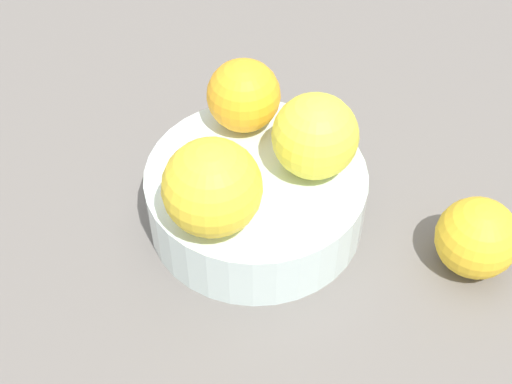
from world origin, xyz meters
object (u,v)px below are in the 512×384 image
Objects in this scene: fruit_bowl at (256,197)px; orange_in_bowl_0 at (314,133)px; orange_loose_0 at (477,238)px; orange_in_bowl_1 at (240,96)px; orange_in_bowl_2 at (212,188)px.

orange_in_bowl_0 is (-0.35, 5.13, 6.88)cm from fruit_bowl.
fruit_bowl is at bearing -115.33° from orange_loose_0.
orange_in_bowl_0 is at bearing 40.65° from orange_in_bowl_1.
fruit_bowl is 2.64× the size of orange_in_bowl_0.
orange_in_bowl_2 is (11.47, -4.00, 0.67)cm from orange_in_bowl_1.
orange_in_bowl_1 reaches higher than fruit_bowl.
orange_in_bowl_2 is 1.14× the size of orange_loose_0.
orange_in_bowl_2 is at bearing -42.53° from fruit_bowl.
orange_in_bowl_1 is 24.38cm from orange_loose_0.
orange_in_bowl_2 reaches higher than orange_in_bowl_1.
fruit_bowl is 2.92× the size of orange_in_bowl_1.
orange_loose_0 is at bearing 64.67° from fruit_bowl.
orange_loose_0 is at bearing 55.31° from orange_in_bowl_0.
orange_in_bowl_2 is 23.40cm from orange_loose_0.
orange_in_bowl_0 is at bearing 118.24° from orange_in_bowl_2.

